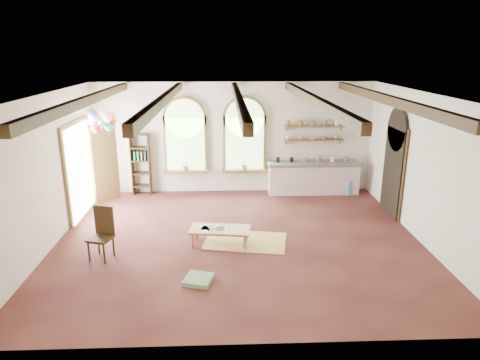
{
  "coord_description": "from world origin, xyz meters",
  "views": [
    {
      "loc": [
        -0.32,
        -8.68,
        4.08
      ],
      "look_at": [
        0.05,
        0.6,
        1.22
      ],
      "focal_mm": 32.0,
      "sensor_mm": 36.0,
      "label": 1
    }
  ],
  "objects_px": {
    "balloon_cluster": "(102,120)",
    "coffee_table": "(220,230)",
    "side_chair": "(102,244)",
    "kitchen_counter": "(313,177)"
  },
  "relations": [
    {
      "from": "coffee_table",
      "to": "side_chair",
      "type": "height_order",
      "value": "side_chair"
    },
    {
      "from": "side_chair",
      "to": "balloon_cluster",
      "type": "distance_m",
      "value": 3.7
    },
    {
      "from": "kitchen_counter",
      "to": "balloon_cluster",
      "type": "distance_m",
      "value": 6.07
    },
    {
      "from": "side_chair",
      "to": "coffee_table",
      "type": "bearing_deg",
      "value": 13.16
    },
    {
      "from": "kitchen_counter",
      "to": "coffee_table",
      "type": "xyz_separation_m",
      "value": [
        -2.71,
        -3.38,
        -0.15
      ]
    },
    {
      "from": "side_chair",
      "to": "balloon_cluster",
      "type": "relative_size",
      "value": 0.94
    },
    {
      "from": "balloon_cluster",
      "to": "coffee_table",
      "type": "bearing_deg",
      "value": -39.61
    },
    {
      "from": "side_chair",
      "to": "kitchen_counter",
      "type": "bearing_deg",
      "value": 37.69
    },
    {
      "from": "coffee_table",
      "to": "balloon_cluster",
      "type": "bearing_deg",
      "value": 140.39
    },
    {
      "from": "kitchen_counter",
      "to": "coffee_table",
      "type": "relative_size",
      "value": 1.98
    }
  ]
}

